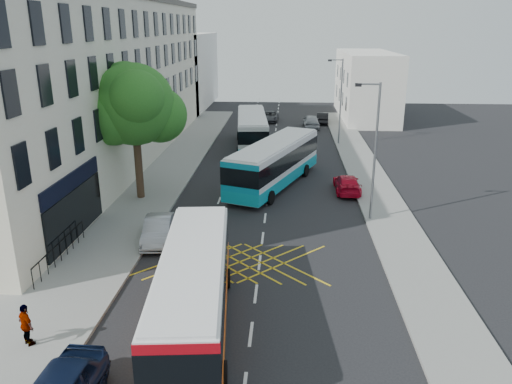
% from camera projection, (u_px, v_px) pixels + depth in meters
% --- Properties ---
extents(ground, '(120.00, 120.00, 0.00)m').
position_uv_depth(ground, '(251.00, 334.00, 18.92)').
color(ground, black).
rests_on(ground, ground).
extents(pavement_left, '(5.00, 70.00, 0.15)m').
position_uv_depth(pavement_left, '(141.00, 198.00, 33.59)').
color(pavement_left, gray).
rests_on(pavement_left, ground).
extents(pavement_right, '(3.00, 70.00, 0.15)m').
position_uv_depth(pavement_right, '(381.00, 203.00, 32.65)').
color(pavement_right, gray).
rests_on(pavement_right, ground).
extents(terrace_main, '(8.30, 45.00, 13.50)m').
position_uv_depth(terrace_main, '(102.00, 81.00, 40.76)').
color(terrace_main, beige).
rests_on(terrace_main, ground).
extents(terrace_far, '(8.00, 20.00, 10.00)m').
position_uv_depth(terrace_far, '(180.00, 71.00, 70.19)').
color(terrace_far, silver).
rests_on(terrace_far, ground).
extents(building_right, '(6.00, 18.00, 8.00)m').
position_uv_depth(building_right, '(366.00, 85.00, 62.41)').
color(building_right, silver).
rests_on(building_right, ground).
extents(street_tree, '(6.30, 5.70, 8.80)m').
position_uv_depth(street_tree, '(134.00, 105.00, 31.58)').
color(street_tree, '#382619').
rests_on(street_tree, pavement_left).
extents(lamp_near, '(1.45, 0.15, 8.00)m').
position_uv_depth(lamp_near, '(374.00, 145.00, 28.44)').
color(lamp_near, slate).
rests_on(lamp_near, pavement_right).
extents(lamp_far, '(1.45, 0.15, 8.00)m').
position_uv_depth(lamp_far, '(340.00, 97.00, 47.36)').
color(lamp_far, slate).
rests_on(lamp_far, pavement_right).
extents(railings, '(0.08, 5.60, 1.14)m').
position_uv_depth(railings, '(60.00, 250.00, 24.28)').
color(railings, black).
rests_on(railings, pavement_left).
extents(bus_near, '(3.48, 10.81, 2.99)m').
position_uv_depth(bus_near, '(194.00, 289.00, 19.04)').
color(bus_near, silver).
rests_on(bus_near, ground).
extents(bus_mid, '(6.60, 11.72, 3.24)m').
position_uv_depth(bus_mid, '(274.00, 163.00, 35.86)').
color(bus_mid, silver).
rests_on(bus_mid, ground).
extents(bus_far, '(3.69, 11.59, 3.20)m').
position_uv_depth(bus_far, '(252.00, 130.00, 47.26)').
color(bus_far, silver).
rests_on(bus_far, ground).
extents(motorbike, '(0.68, 2.19, 1.94)m').
position_uv_depth(motorbike, '(211.00, 352.00, 16.41)').
color(motorbike, black).
rests_on(motorbike, ground).
extents(parked_car_silver, '(1.84, 4.14, 1.32)m').
position_uv_depth(parked_car_silver, '(158.00, 230.00, 26.80)').
color(parked_car_silver, '#9EA0A5').
rests_on(parked_car_silver, ground).
extents(red_hatchback, '(1.69, 4.14, 1.20)m').
position_uv_depth(red_hatchback, '(347.00, 184.00, 34.85)').
color(red_hatchback, red).
rests_on(red_hatchback, ground).
extents(distant_car_grey, '(2.07, 4.31, 1.18)m').
position_uv_depth(distant_car_grey, '(270.00, 116.00, 60.41)').
color(distant_car_grey, '#3B3C42').
rests_on(distant_car_grey, ground).
extents(distant_car_silver, '(1.83, 4.45, 1.51)m').
position_uv_depth(distant_car_silver, '(311.00, 121.00, 56.50)').
color(distant_car_silver, '#A1A2A8').
rests_on(distant_car_silver, ground).
extents(distant_car_dark, '(1.62, 3.91, 1.26)m').
position_uv_depth(distant_car_dark, '(323.00, 118.00, 59.35)').
color(distant_car_dark, black).
rests_on(distant_car_dark, ground).
extents(pedestrian_far, '(1.00, 0.89, 1.63)m').
position_uv_depth(pedestrian_far, '(26.00, 325.00, 17.80)').
color(pedestrian_far, gray).
rests_on(pedestrian_far, pavement_left).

